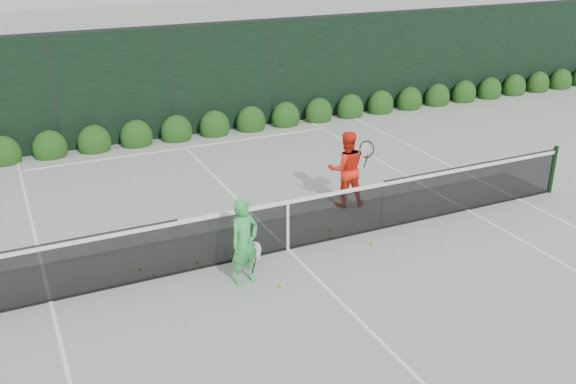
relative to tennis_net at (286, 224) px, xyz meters
name	(u,v)px	position (x,y,z in m)	size (l,w,h in m)	color
ground	(288,250)	(0.02, 0.00, -0.53)	(80.00, 80.00, 0.00)	gray
tennis_net	(286,224)	(0.00, 0.00, 0.00)	(12.90, 0.10, 1.07)	black
player_woman	(245,242)	(-1.09, -0.73, 0.20)	(0.66, 0.51, 1.47)	green
player_man	(346,169)	(1.99, 1.33, 0.28)	(0.94, 0.80, 1.61)	#FF2C15
court_lines	(288,249)	(0.02, 0.00, -0.53)	(11.03, 23.83, 0.01)	white
windscreen_fence	(371,235)	(0.02, -2.71, 0.98)	(32.00, 21.07, 3.06)	black
hedge_row	(177,132)	(0.02, 7.15, -0.30)	(31.66, 0.65, 0.94)	#16390F
tennis_balls	(249,260)	(-0.77, -0.11, -0.50)	(4.21, 1.60, 0.07)	#BBD52F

